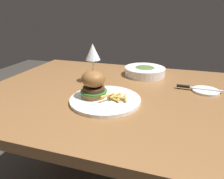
{
  "coord_description": "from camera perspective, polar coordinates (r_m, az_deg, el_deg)",
  "views": [
    {
      "loc": [
        0.26,
        -0.84,
        1.1
      ],
      "look_at": [
        0.03,
        -0.1,
        0.78
      ],
      "focal_mm": 32.0,
      "sensor_mm": 36.0,
      "label": 1
    }
  ],
  "objects": [
    {
      "name": "bread_plate",
      "position": [
        1.03,
        25.22,
        -0.34
      ],
      "size": [
        0.12,
        0.12,
        0.01
      ],
      "primitive_type": "cylinder",
      "color": "white",
      "rests_on": "dining_table"
    },
    {
      "name": "dining_table",
      "position": [
        0.98,
        0.07,
        -4.91
      ],
      "size": [
        1.22,
        0.94,
        0.74
      ],
      "color": "brown",
      "rests_on": "ground"
    },
    {
      "name": "burger_sandwich",
      "position": [
        0.83,
        -5.28,
        1.62
      ],
      "size": [
        0.11,
        0.11,
        0.13
      ],
      "color": "#9E6B38",
      "rests_on": "main_plate"
    },
    {
      "name": "fries_pile",
      "position": [
        0.81,
        1.39,
        -2.17
      ],
      "size": [
        0.1,
        0.1,
        0.03
      ],
      "color": "#EABC5B",
      "rests_on": "main_plate"
    },
    {
      "name": "main_plate",
      "position": [
        0.83,
        -1.93,
        -2.94
      ],
      "size": [
        0.29,
        0.29,
        0.01
      ],
      "primitive_type": "cylinder",
      "color": "white",
      "rests_on": "dining_table"
    },
    {
      "name": "soup_bowl",
      "position": [
        1.18,
        9.34,
        5.26
      ],
      "size": [
        0.23,
        0.23,
        0.05
      ],
      "color": "white",
      "rests_on": "dining_table"
    },
    {
      "name": "wine_glass",
      "position": [
        1.03,
        -5.52,
        10.36
      ],
      "size": [
        0.08,
        0.08,
        0.2
      ],
      "color": "silver",
      "rests_on": "dining_table"
    },
    {
      "name": "table_knife",
      "position": [
        1.02,
        22.54,
        0.47
      ],
      "size": [
        0.2,
        0.02,
        0.01
      ],
      "color": "silver",
      "rests_on": "bread_plate"
    }
  ]
}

